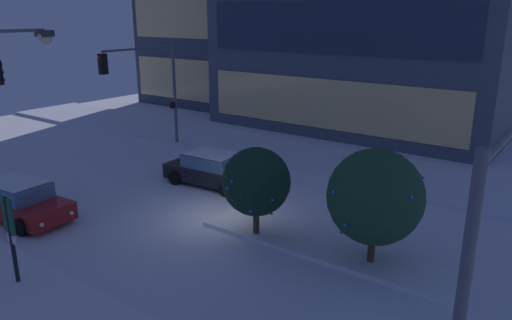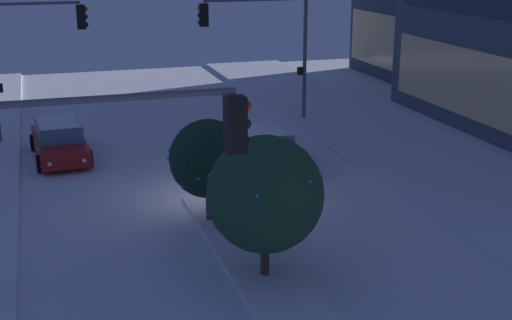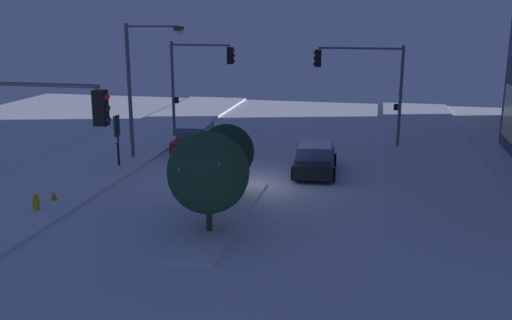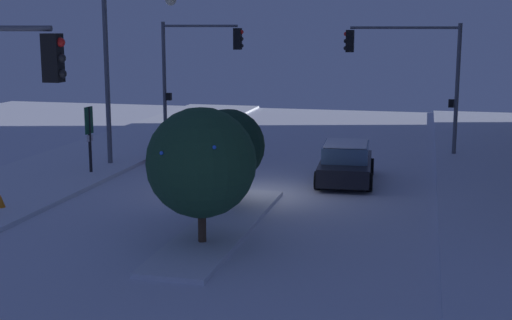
% 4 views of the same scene
% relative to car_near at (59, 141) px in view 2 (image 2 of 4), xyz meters
% --- Properties ---
extents(ground, '(52.00, 52.00, 0.00)m').
position_rel_car_near_xyz_m(ground, '(6.43, 4.54, -0.71)').
color(ground, silver).
extents(curb_strip_far, '(52.00, 5.20, 0.14)m').
position_rel_car_near_xyz_m(curb_strip_far, '(6.43, 13.22, -0.64)').
color(curb_strip_far, silver).
rests_on(curb_strip_far, ground).
extents(median_strip, '(9.00, 1.80, 0.14)m').
position_rel_car_near_xyz_m(median_strip, '(10.70, 4.49, -0.64)').
color(median_strip, silver).
rests_on(median_strip, ground).
extents(car_near, '(4.83, 2.27, 1.49)m').
position_rel_car_near_xyz_m(car_near, '(0.00, 0.00, 0.00)').
color(car_near, maroon).
rests_on(car_near, ground).
extents(car_far, '(4.56, 2.29, 1.49)m').
position_rel_car_near_xyz_m(car_far, '(3.49, 7.26, -0.00)').
color(car_far, black).
rests_on(car_far, ground).
extents(traffic_light_corner_near_left, '(0.32, 4.09, 6.00)m').
position_rel_car_near_xyz_m(traffic_light_corner_near_left, '(-2.86, -0.81, 3.39)').
color(traffic_light_corner_near_left, '#565960').
rests_on(traffic_light_corner_near_left, ground).
extents(traffic_light_corner_far_left, '(0.32, 5.17, 5.92)m').
position_rel_car_near_xyz_m(traffic_light_corner_far_left, '(-2.92, 9.40, 3.40)').
color(traffic_light_corner_far_left, '#565960').
rests_on(traffic_light_corner_far_left, ground).
extents(traffic_light_corner_near_right, '(0.32, 5.31, 5.96)m').
position_rel_car_near_xyz_m(traffic_light_corner_near_right, '(16.42, -0.28, 3.43)').
color(traffic_light_corner_near_right, '#565960').
rests_on(traffic_light_corner_near_right, ground).
extents(decorated_tree_median, '(2.92, 2.92, 3.74)m').
position_rel_car_near_xyz_m(decorated_tree_median, '(12.40, 4.45, 1.57)').
color(decorated_tree_median, '#473323').
rests_on(decorated_tree_median, ground).
extents(decorated_tree_left_of_median, '(2.37, 2.38, 3.22)m').
position_rel_car_near_xyz_m(decorated_tree_left_of_median, '(8.31, 4.02, 1.32)').
color(decorated_tree_left_of_median, '#473323').
rests_on(decorated_tree_left_of_median, ground).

